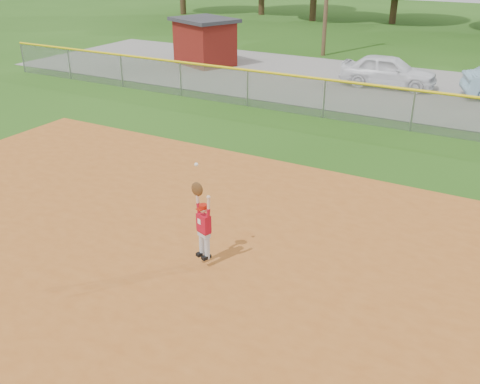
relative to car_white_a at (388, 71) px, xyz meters
The scene contains 7 objects.
ground 16.19m from the car_white_a, 81.14° to the right, with size 120.00×120.00×0.00m, color #244F12.
clay_infield 19.15m from the car_white_a, 82.52° to the right, with size 24.00×16.00×0.04m, color #A8581E.
parking_strip 2.60m from the car_white_a, ahead, with size 44.00×10.00×0.03m, color slate.
car_white_a is the anchor object (origin of this frame).
utility_shed 10.24m from the car_white_a, behind, with size 4.08×3.68×2.51m.
outfield_fence 6.48m from the car_white_a, 67.38° to the right, with size 40.06×0.10×1.55m.
ballplayer 17.07m from the car_white_a, 87.29° to the right, with size 0.53×0.33×2.04m.
Camera 1 is at (3.63, -9.02, 6.14)m, focal length 40.00 mm.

